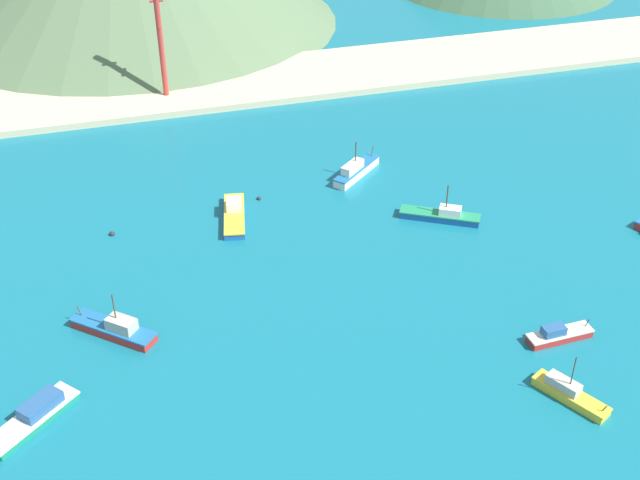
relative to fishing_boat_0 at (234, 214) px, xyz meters
name	(u,v)px	position (x,y,z in m)	size (l,w,h in m)	color
ground	(328,337)	(5.29, -27.68, -1.00)	(260.00, 280.00, 0.50)	#146B7F
fishing_boat_0	(234,214)	(0.00, 0.00, 0.00)	(4.81, 11.13, 2.33)	#1E5BA8
fishing_boat_2	(558,335)	(29.97, -35.59, -0.02)	(7.80, 2.31, 2.06)	red
fishing_boat_4	(442,215)	(27.53, -8.32, -0.02)	(10.76, 7.54, 5.58)	#14478C
fishing_boat_5	(35,415)	(-26.65, -32.01, 0.02)	(9.59, 8.91, 2.10)	#198466
fishing_boat_6	(569,393)	(26.21, -44.19, 0.02)	(5.67, 8.30, 5.64)	gold
fishing_boat_9	(356,170)	(20.00, 6.75, 0.27)	(9.22, 8.36, 5.84)	silver
fishing_boat_10	(115,328)	(-17.84, -20.69, 0.14)	(9.58, 8.97, 5.86)	red
buoy_0	(112,234)	(-16.70, 0.56, -0.62)	(0.76, 0.76, 0.76)	#232328
buoy_1	(259,199)	(4.42, 4.19, -0.64)	(0.63, 0.63, 0.63)	#232328
beach_strip	(214,86)	(5.29, 45.74, -0.15)	(247.00, 21.35, 1.20)	beige
radio_tower	(160,40)	(-3.76, 42.67, 10.52)	(2.21, 1.77, 22.09)	#B7332D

